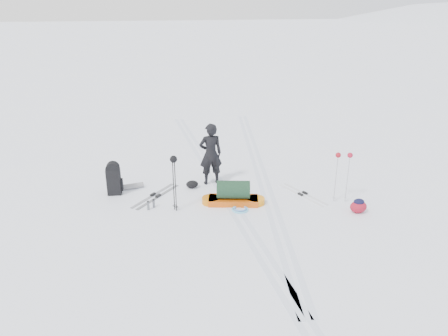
{
  "coord_description": "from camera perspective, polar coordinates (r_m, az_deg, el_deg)",
  "views": [
    {
      "loc": [
        -2.14,
        -10.65,
        5.27
      ],
      "look_at": [
        -0.13,
        0.14,
        0.95
      ],
      "focal_mm": 35.0,
      "sensor_mm": 36.0,
      "label": 1
    }
  ],
  "objects": [
    {
      "name": "rope_coil",
      "position": [
        11.61,
        2.12,
        -5.37
      ],
      "size": [
        0.51,
        0.51,
        0.05
      ],
      "rotation": [
        0.0,
        0.0,
        0.15
      ],
      "color": "#63C8F0",
      "rests_on": "ground"
    },
    {
      "name": "skier",
      "position": [
        12.89,
        -1.76,
        1.83
      ],
      "size": [
        0.71,
        0.49,
        1.88
      ],
      "primitive_type": "imported",
      "rotation": [
        0.0,
        0.0,
        3.21
      ],
      "color": "black",
      "rests_on": "ground"
    },
    {
      "name": "pulk_sled",
      "position": [
        11.87,
        1.22,
        -3.54
      ],
      "size": [
        1.78,
        0.84,
        0.66
      ],
      "rotation": [
        0.0,
        0.0,
        -0.21
      ],
      "color": "#CC4E0C",
      "rests_on": "ground"
    },
    {
      "name": "ski_poles_silver",
      "position": [
        12.05,
        15.35,
        0.91
      ],
      "size": [
        0.45,
        0.21,
        1.43
      ],
      "rotation": [
        0.0,
        0.0,
        -0.06
      ],
      "color": "#B0B1B7",
      "rests_on": "ground"
    },
    {
      "name": "thermos_pair",
      "position": [
        11.8,
        -9.53,
        -4.72
      ],
      "size": [
        0.22,
        0.19,
        0.25
      ],
      "rotation": [
        0.0,
        0.0,
        -0.08
      ],
      "color": "slate",
      "rests_on": "ground"
    },
    {
      "name": "expedition_rucksack",
      "position": [
        12.76,
        -13.91,
        -1.39
      ],
      "size": [
        1.03,
        0.58,
        0.97
      ],
      "rotation": [
        0.0,
        0.0,
        -0.08
      ],
      "color": "black",
      "rests_on": "ground"
    },
    {
      "name": "stuff_sack",
      "position": [
        12.91,
        -4.19,
        -2.13
      ],
      "size": [
        0.37,
        0.28,
        0.22
      ],
      "rotation": [
        0.0,
        0.0,
        0.03
      ],
      "color": "black",
      "rests_on": "ground"
    },
    {
      "name": "touring_skis_white",
      "position": [
        12.67,
        10.23,
        -3.4
      ],
      "size": [
        0.93,
        1.71,
        0.06
      ],
      "rotation": [
        0.0,
        0.0,
        -1.16
      ],
      "color": "silver",
      "rests_on": "ground"
    },
    {
      "name": "ski_tracks",
      "position": [
        12.97,
        2.65,
        -2.51
      ],
      "size": [
        3.38,
        17.97,
        0.01
      ],
      "color": "silver",
      "rests_on": "ground"
    },
    {
      "name": "ski_poles_black",
      "position": [
        11.17,
        -6.58,
        0.26
      ],
      "size": [
        0.19,
        0.2,
        1.53
      ],
      "rotation": [
        0.0,
        0.0,
        -0.14
      ],
      "color": "black",
      "rests_on": "ground"
    },
    {
      "name": "touring_skis_grey",
      "position": [
        12.52,
        -8.93,
        -3.62
      ],
      "size": [
        1.4,
        1.6,
        0.07
      ],
      "rotation": [
        0.0,
        0.0,
        0.87
      ],
      "color": "gray",
      "rests_on": "ground"
    },
    {
      "name": "ground",
      "position": [
        12.07,
        0.75,
        -4.4
      ],
      "size": [
        200.0,
        200.0,
        0.0
      ],
      "primitive_type": "plane",
      "color": "white",
      "rests_on": "ground"
    },
    {
      "name": "small_daypack",
      "position": [
        11.94,
        17.16,
        -4.75
      ],
      "size": [
        0.55,
        0.5,
        0.38
      ],
      "rotation": [
        0.0,
        0.0,
        -0.45
      ],
      "color": "maroon",
      "rests_on": "ground"
    },
    {
      "name": "snow_hill_backdrop",
      "position": [
        136.69,
        20.42,
        -13.0
      ],
      "size": [
        359.5,
        192.0,
        162.45
      ],
      "color": "silver",
      "rests_on": "ground"
    }
  ]
}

